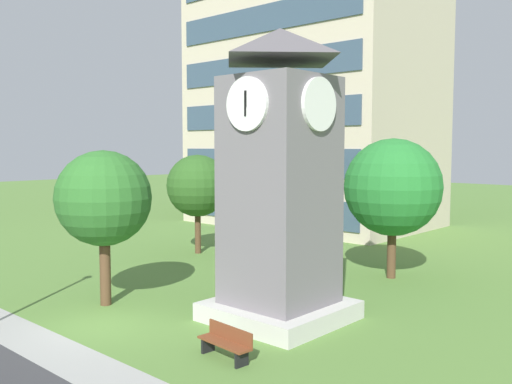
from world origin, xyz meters
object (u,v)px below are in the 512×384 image
object	(u,v)px
clock_tower	(280,193)
tree_by_building	(104,199)
park_bench	(226,342)
tree_near_tower	(393,187)
tree_streetside	(198,186)

from	to	relation	value
clock_tower	tree_by_building	distance (m)	6.56
clock_tower	tree_by_building	world-z (taller)	clock_tower
park_bench	clock_tower	bearing A→B (deg)	107.68
clock_tower	tree_by_building	xyz separation A→B (m)	(-5.85, -2.95, -0.36)
clock_tower	park_bench	bearing A→B (deg)	-72.32
clock_tower	tree_near_tower	size ratio (longest dim) A/B	1.56
clock_tower	park_bench	xyz separation A→B (m)	(1.17, -3.68, -3.82)
clock_tower	tree_by_building	bearing A→B (deg)	-153.23
clock_tower	tree_near_tower	bearing A→B (deg)	91.21
tree_by_building	park_bench	bearing A→B (deg)	-5.90
tree_streetside	tree_by_building	world-z (taller)	tree_by_building
clock_tower	tree_streetside	bearing A→B (deg)	150.77
tree_near_tower	clock_tower	bearing A→B (deg)	-88.79
clock_tower	tree_near_tower	world-z (taller)	clock_tower
clock_tower	tree_streetside	size ratio (longest dim) A/B	1.78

